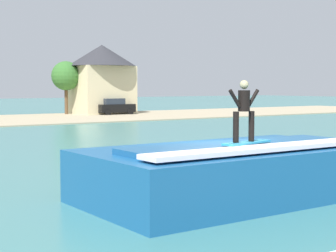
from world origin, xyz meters
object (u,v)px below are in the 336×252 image
surfer (244,108)px  car_far_shore (114,107)px  surfboard (247,143)px  house_gabled_white (102,75)px  wave_crest (230,172)px  tree_tall_bare (66,76)px

surfer → car_far_shore: surfer is taller
surfboard → surfer: surfer is taller
surfboard → house_gabled_white: 49.52m
wave_crest → car_far_shore: size_ratio=1.94×
surfer → house_gabled_white: bearing=66.3°
car_far_shore → wave_crest: bearing=-115.3°
wave_crest → surfboard: bearing=-95.5°
tree_tall_bare → wave_crest: bearing=-109.1°
house_gabled_white → tree_tall_bare: bearing=166.3°
car_far_shore → tree_tall_bare: 6.32m
wave_crest → surfer: surfer is taller
surfboard → house_gabled_white: (19.78, 45.31, 2.83)m
surfboard → surfer: size_ratio=1.07×
house_gabled_white → car_far_shore: bearing=-85.0°
wave_crest → tree_tall_bare: (15.72, 45.52, 3.54)m
wave_crest → tree_tall_bare: size_ratio=1.40×
surfboard → car_far_shore: car_far_shore is taller
surfboard → car_far_shore: 47.38m
surfboard → surfer: 0.97m
surfer → car_far_shore: 47.49m
wave_crest → surfer: 2.03m
wave_crest → surfer: size_ratio=5.01×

